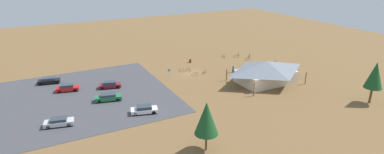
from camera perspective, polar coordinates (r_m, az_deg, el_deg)
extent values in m
plane|color=brown|center=(72.71, -0.15, 0.73)|extent=(160.00, 160.00, 0.00)
cube|color=#424247|center=(63.26, -20.89, -3.68)|extent=(36.18, 31.36, 0.05)
cube|color=beige|center=(68.46, 13.15, 0.09)|extent=(11.40, 7.29, 2.62)
pyramid|color=slate|center=(67.72, 13.31, 1.97)|extent=(13.85, 9.74, 2.10)
cylinder|color=brown|center=(76.06, 14.77, 1.97)|extent=(0.20, 0.20, 2.62)
cylinder|color=brown|center=(68.05, 6.27, 0.39)|extent=(0.20, 0.20, 2.62)
cylinder|color=brown|center=(69.85, 19.85, -0.20)|extent=(0.20, 0.20, 2.62)
cylinder|color=brown|center=(61.03, 11.13, -2.24)|extent=(0.20, 0.20, 2.62)
cylinder|color=brown|center=(80.20, -0.32, 2.93)|extent=(0.60, 0.60, 0.90)
cylinder|color=#99999E|center=(69.14, -4.15, 0.60)|extent=(0.08, 0.08, 2.20)
cube|color=#1959B2|center=(68.88, -4.17, 1.23)|extent=(0.56, 0.04, 0.40)
cylinder|color=brown|center=(65.43, 29.58, -2.90)|extent=(0.40, 0.40, 2.93)
cone|color=#194C23|center=(64.20, 30.17, 0.29)|extent=(3.08, 3.08, 4.82)
cylinder|color=brown|center=(43.50, 2.56, -11.60)|extent=(0.30, 0.30, 2.53)
cone|color=#194C23|center=(41.73, 2.64, -7.43)|extent=(3.22, 3.22, 4.61)
torus|color=black|center=(70.86, 0.13, 0.49)|extent=(0.65, 0.21, 0.66)
torus|color=black|center=(71.07, 0.89, 0.54)|extent=(0.65, 0.21, 0.66)
cylinder|color=#722D9E|center=(70.93, 0.51, 0.60)|extent=(0.87, 0.26, 0.04)
cylinder|color=#722D9E|center=(70.85, 0.38, 0.67)|extent=(0.04, 0.04, 0.44)
cube|color=black|center=(70.78, 0.38, 0.84)|extent=(0.21, 0.13, 0.05)
cylinder|color=#722D9E|center=(70.97, 0.82, 0.71)|extent=(0.04, 0.04, 0.44)
cylinder|color=black|center=(70.90, 0.82, 0.88)|extent=(0.16, 0.47, 0.03)
torus|color=black|center=(85.50, 7.63, 3.76)|extent=(0.55, 0.43, 0.66)
torus|color=black|center=(85.49, 8.30, 3.73)|extent=(0.55, 0.43, 0.66)
cylinder|color=#B7B7BC|center=(85.47, 7.97, 3.82)|extent=(0.76, 0.58, 0.04)
cylinder|color=#B7B7BC|center=(85.44, 7.85, 3.88)|extent=(0.04, 0.04, 0.40)
cube|color=black|center=(85.39, 7.85, 4.01)|extent=(0.21, 0.18, 0.05)
cylinder|color=#B7B7BC|center=(85.43, 8.24, 3.87)|extent=(0.04, 0.04, 0.41)
cylinder|color=black|center=(85.38, 8.25, 4.00)|extent=(0.31, 0.40, 0.03)
torus|color=black|center=(73.43, -2.25, 1.20)|extent=(0.60, 0.43, 0.70)
torus|color=black|center=(73.28, -1.47, 1.17)|extent=(0.60, 0.43, 0.70)
cylinder|color=orange|center=(73.32, -1.86, 1.27)|extent=(0.79, 0.55, 0.04)
cylinder|color=orange|center=(73.32, -2.00, 1.33)|extent=(0.04, 0.04, 0.38)
cube|color=black|center=(73.26, -2.00, 1.47)|extent=(0.21, 0.18, 0.05)
cylinder|color=orange|center=(73.22, -1.55, 1.35)|extent=(0.04, 0.04, 0.47)
cylinder|color=black|center=(73.15, -1.55, 1.52)|extent=(0.30, 0.41, 0.03)
torus|color=black|center=(77.90, 13.18, 1.79)|extent=(0.71, 0.10, 0.71)
torus|color=black|center=(78.50, 13.81, 1.88)|extent=(0.71, 0.10, 0.71)
cylinder|color=silver|center=(78.16, 13.51, 1.92)|extent=(0.97, 0.12, 0.04)
cylinder|color=silver|center=(78.03, 13.40, 1.97)|extent=(0.04, 0.04, 0.42)
cube|color=black|center=(77.96, 13.41, 2.11)|extent=(0.21, 0.10, 0.05)
cylinder|color=silver|center=(78.37, 13.76, 2.03)|extent=(0.04, 0.04, 0.46)
cylinder|color=black|center=(78.30, 13.78, 2.19)|extent=(0.07, 0.48, 0.03)
torus|color=black|center=(78.10, 11.47, 1.97)|extent=(0.55, 0.50, 0.70)
torus|color=black|center=(78.14, 10.74, 2.03)|extent=(0.55, 0.50, 0.70)
cylinder|color=yellow|center=(78.09, 11.11, 2.08)|extent=(0.71, 0.64, 0.04)
cylinder|color=yellow|center=(78.05, 11.25, 2.13)|extent=(0.04, 0.04, 0.40)
cube|color=black|center=(77.99, 11.26, 2.27)|extent=(0.20, 0.19, 0.05)
cylinder|color=yellow|center=(78.07, 10.83, 2.19)|extent=(0.04, 0.04, 0.47)
cylinder|color=black|center=(78.00, 10.84, 2.35)|extent=(0.34, 0.38, 0.03)
torus|color=black|center=(73.38, -0.35, 1.20)|extent=(0.17, 0.69, 0.69)
torus|color=black|center=(74.15, -0.83, 1.40)|extent=(0.17, 0.69, 0.69)
cylinder|color=red|center=(73.73, -0.59, 1.38)|extent=(0.21, 0.94, 0.04)
cylinder|color=red|center=(73.55, -0.51, 1.43)|extent=(0.04, 0.04, 0.44)
cube|color=black|center=(73.48, -0.51, 1.59)|extent=(0.12, 0.21, 0.05)
cylinder|color=red|center=(73.99, -0.79, 1.56)|extent=(0.04, 0.04, 0.50)
cylinder|color=black|center=(73.91, -0.79, 1.75)|extent=(0.48, 0.12, 0.03)
torus|color=black|center=(72.52, 2.52, 0.94)|extent=(0.62, 0.34, 0.67)
torus|color=black|center=(71.69, 2.06, 0.71)|extent=(0.62, 0.34, 0.67)
cylinder|color=black|center=(72.07, 2.29, 0.91)|extent=(0.88, 0.47, 0.04)
cylinder|color=black|center=(72.18, 2.38, 1.03)|extent=(0.04, 0.04, 0.44)
cube|color=black|center=(72.11, 2.38, 1.20)|extent=(0.21, 0.16, 0.05)
cylinder|color=black|center=(71.70, 2.11, 0.90)|extent=(0.04, 0.04, 0.44)
cylinder|color=black|center=(71.62, 2.11, 1.07)|extent=(0.25, 0.44, 0.03)
torus|color=black|center=(83.65, 10.38, 3.27)|extent=(0.75, 0.15, 0.75)
torus|color=black|center=(83.14, 9.74, 3.21)|extent=(0.75, 0.15, 0.75)
cylinder|color=#197A7F|center=(83.36, 10.06, 3.32)|extent=(0.97, 0.18, 0.04)
cylinder|color=#197A7F|center=(83.42, 10.18, 3.39)|extent=(0.04, 0.04, 0.43)
cube|color=black|center=(83.36, 10.19, 3.53)|extent=(0.21, 0.11, 0.05)
cylinder|color=#197A7F|center=(83.12, 9.81, 3.38)|extent=(0.04, 0.04, 0.51)
cylinder|color=black|center=(83.05, 9.82, 3.55)|extent=(0.10, 0.48, 0.03)
torus|color=black|center=(87.98, 8.36, 4.22)|extent=(0.46, 0.62, 0.74)
torus|color=black|center=(87.06, 8.36, 4.05)|extent=(0.46, 0.62, 0.74)
cylinder|color=#1E7F38|center=(87.48, 8.36, 4.21)|extent=(0.54, 0.74, 0.04)
cylinder|color=#1E7F38|center=(87.62, 8.37, 4.31)|extent=(0.04, 0.04, 0.47)
cube|color=black|center=(87.55, 8.38, 4.46)|extent=(0.18, 0.21, 0.05)
cylinder|color=#1E7F38|center=(87.09, 8.37, 4.20)|extent=(0.04, 0.04, 0.43)
cylinder|color=black|center=(87.03, 8.38, 4.34)|extent=(0.41, 0.30, 0.03)
torus|color=black|center=(77.99, 12.13, 1.90)|extent=(0.12, 0.71, 0.71)
torus|color=black|center=(77.22, 12.52, 1.68)|extent=(0.12, 0.71, 0.71)
cylinder|color=#2347B7|center=(77.57, 12.33, 1.87)|extent=(0.14, 0.89, 0.04)
cylinder|color=#2347B7|center=(77.67, 12.27, 1.99)|extent=(0.04, 0.04, 0.46)
cube|color=black|center=(77.60, 12.28, 2.15)|extent=(0.10, 0.21, 0.05)
cylinder|color=#2347B7|center=(77.22, 12.49, 1.88)|extent=(0.04, 0.04, 0.49)
cylinder|color=black|center=(77.15, 12.51, 2.05)|extent=(0.48, 0.09, 0.03)
torus|color=black|center=(85.34, 5.51, 3.82)|extent=(0.10, 0.67, 0.67)
torus|color=black|center=(84.42, 5.85, 3.63)|extent=(0.10, 0.67, 0.67)
cylinder|color=#722D9E|center=(84.85, 5.68, 3.80)|extent=(0.12, 1.00, 0.04)
cylinder|color=#722D9E|center=(84.98, 5.62, 3.90)|extent=(0.04, 0.04, 0.43)
cube|color=black|center=(84.92, 5.63, 4.03)|extent=(0.10, 0.21, 0.05)
cylinder|color=#722D9E|center=(84.45, 5.82, 3.80)|extent=(0.04, 0.04, 0.46)
cylinder|color=black|center=(84.38, 5.83, 3.95)|extent=(0.48, 0.07, 0.03)
torus|color=black|center=(86.70, 10.37, 3.87)|extent=(0.56, 0.57, 0.76)
torus|color=black|center=(85.67, 10.28, 3.68)|extent=(0.56, 0.57, 0.76)
cylinder|color=#B7B7BC|center=(86.15, 10.33, 3.86)|extent=(0.72, 0.73, 0.04)
cylinder|color=#B7B7BC|center=(86.31, 10.35, 3.95)|extent=(0.04, 0.04, 0.43)
cube|color=black|center=(86.25, 10.36, 4.09)|extent=(0.20, 0.20, 0.05)
cylinder|color=#B7B7BC|center=(85.71, 10.30, 3.86)|extent=(0.04, 0.04, 0.49)
cylinder|color=black|center=(85.64, 10.31, 4.02)|extent=(0.37, 0.36, 0.03)
cube|color=#BCBCC1|center=(53.71, -22.90, -7.60)|extent=(4.66, 2.68, 0.62)
cube|color=#2D3842|center=(53.48, -22.98, -7.09)|extent=(2.73, 2.06, 0.46)
cylinder|color=black|center=(53.37, -24.56, -8.29)|extent=(0.67, 0.35, 0.64)
cylinder|color=black|center=(54.75, -24.33, -7.54)|extent=(0.67, 0.35, 0.64)
cylinder|color=black|center=(52.90, -21.36, -8.07)|extent=(0.67, 0.35, 0.64)
cylinder|color=black|center=(54.29, -21.22, -7.31)|extent=(0.67, 0.35, 0.64)
cube|color=red|center=(66.92, -21.58, -1.95)|extent=(4.48, 2.60, 0.66)
cube|color=#2D3842|center=(66.71, -21.64, -1.47)|extent=(2.63, 1.99, 0.55)
cylinder|color=black|center=(66.52, -22.83, -2.47)|extent=(0.67, 0.35, 0.64)
cylinder|color=black|center=(67.90, -22.68, -2.00)|extent=(0.67, 0.35, 0.64)
cylinder|color=black|center=(66.14, -20.39, -2.27)|extent=(0.67, 0.35, 0.64)
cylinder|color=black|center=(67.52, -20.29, -1.80)|extent=(0.67, 0.35, 0.64)
cube|color=black|center=(72.65, -24.43, -0.69)|extent=(4.56, 2.62, 0.59)
cube|color=#2D3842|center=(72.48, -24.49, -0.28)|extent=(2.67, 2.03, 0.52)
cylinder|color=black|center=(72.22, -25.62, -1.16)|extent=(0.67, 0.34, 0.64)
cylinder|color=black|center=(73.70, -25.45, -0.73)|extent=(0.67, 0.34, 0.64)
cylinder|color=black|center=(71.76, -23.34, -0.94)|extent=(0.67, 0.34, 0.64)
cylinder|color=black|center=(73.24, -23.22, -0.51)|extent=(0.67, 0.34, 0.64)
cube|color=white|center=(54.10, -8.63, -5.94)|extent=(4.81, 3.02, 0.59)
cube|color=#2D3842|center=(53.86, -8.66, -5.41)|extent=(2.85, 2.27, 0.53)
cylinder|color=black|center=(53.41, -10.19, -6.64)|extent=(0.68, 0.38, 0.64)
cylinder|color=black|center=(54.90, -10.26, -5.87)|extent=(0.68, 0.38, 0.64)
cylinder|color=black|center=(53.52, -6.93, -6.39)|extent=(0.68, 0.38, 0.64)
cylinder|color=black|center=(55.01, -7.09, -5.63)|extent=(0.68, 0.38, 0.64)
cube|color=#1E6B3D|center=(60.04, -14.88, -3.66)|extent=(5.04, 2.78, 0.68)
cube|color=#2D3842|center=(59.82, -14.93, -3.16)|extent=(2.95, 2.11, 0.45)
cylinder|color=black|center=(59.48, -16.41, -4.30)|extent=(0.67, 0.36, 0.64)
cylinder|color=black|center=(60.91, -16.39, -3.71)|extent=(0.67, 0.36, 0.64)
cylinder|color=black|center=(59.41, -13.29, -4.03)|extent=(0.67, 0.36, 0.64)
cylinder|color=black|center=(60.84, -13.35, -3.45)|extent=(0.67, 0.36, 0.64)
cube|color=maroon|center=(65.98, -14.61, -1.48)|extent=(4.59, 2.75, 0.62)
cube|color=#2D3842|center=(65.78, -14.66, -1.01)|extent=(2.71, 2.07, 0.54)
cylinder|color=black|center=(65.43, -15.88, -1.99)|extent=(0.67, 0.37, 0.64)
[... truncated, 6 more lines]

